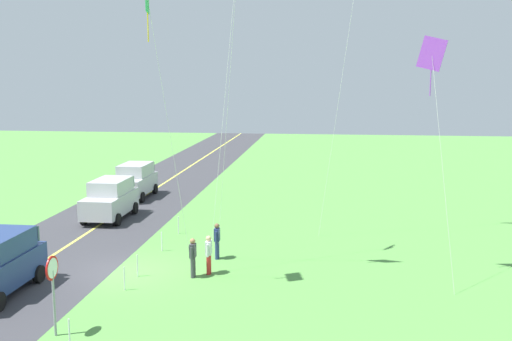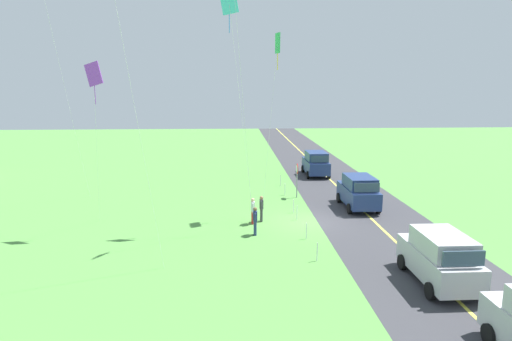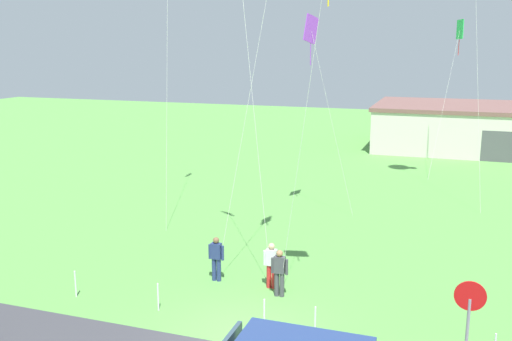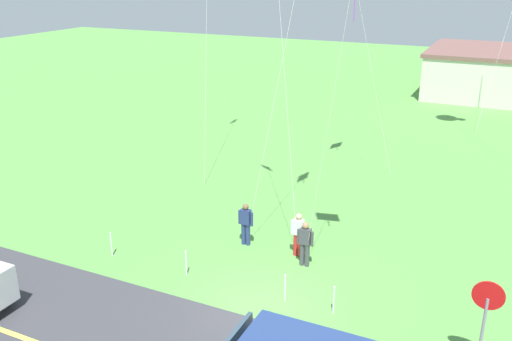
# 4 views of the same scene
# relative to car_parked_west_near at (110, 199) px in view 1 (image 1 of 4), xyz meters

# --- Properties ---
(ground_plane) EXTENTS (120.00, 120.00, 0.10)m
(ground_plane) POSITION_rel_car_parked_west_near_xyz_m (8.71, 3.92, -1.20)
(ground_plane) COLOR #549342
(asphalt_road) EXTENTS (120.00, 7.00, 0.00)m
(asphalt_road) POSITION_rel_car_parked_west_near_xyz_m (8.71, -0.08, -1.15)
(asphalt_road) COLOR #38383D
(asphalt_road) RESTS_ON ground
(road_centre_stripe) EXTENTS (120.00, 0.16, 0.00)m
(road_centre_stripe) POSITION_rel_car_parked_west_near_xyz_m (8.71, -0.08, -1.15)
(road_centre_stripe) COLOR #E5E04C
(road_centre_stripe) RESTS_ON asphalt_road
(car_parked_west_near) EXTENTS (4.40, 2.12, 2.24)m
(car_parked_west_near) POSITION_rel_car_parked_west_near_xyz_m (0.00, 0.00, 0.00)
(car_parked_west_near) COLOR #B7B7BC
(car_parked_west_near) RESTS_ON ground
(car_parked_west_far) EXTENTS (4.40, 2.12, 2.24)m
(car_parked_west_far) POSITION_rel_car_parked_west_near_xyz_m (-5.90, -0.55, 0.00)
(car_parked_west_far) COLOR #B7B7BC
(car_parked_west_far) RESTS_ON ground
(stop_sign) EXTENTS (0.76, 0.08, 2.56)m
(stop_sign) POSITION_rel_car_parked_west_near_xyz_m (14.70, 3.82, 0.65)
(stop_sign) COLOR gray
(stop_sign) RESTS_ON ground
(person_adult_near) EXTENTS (0.58, 0.22, 1.60)m
(person_adult_near) POSITION_rel_car_parked_west_near_xyz_m (6.52, 7.36, -0.29)
(person_adult_near) COLOR navy
(person_adult_near) RESTS_ON ground
(person_adult_companion) EXTENTS (0.58, 0.22, 1.60)m
(person_adult_companion) POSITION_rel_car_parked_west_near_xyz_m (8.98, 6.84, -0.29)
(person_adult_companion) COLOR #3F3F47
(person_adult_companion) RESTS_ON ground
(person_child_watcher) EXTENTS (0.58, 0.22, 1.60)m
(person_child_watcher) POSITION_rel_car_parked_west_near_xyz_m (8.53, 7.39, -0.29)
(person_child_watcher) COLOR red
(person_child_watcher) RESTS_ON ground
(kite_blue_mid) EXTENTS (2.09, 1.19, 11.35)m
(kite_blue_mid) POSITION_rel_car_parked_west_near_xyz_m (10.57, 5.79, 9.36)
(kite_blue_mid) COLOR silver
(kite_blue_mid) RESTS_ON ground
(kite_green_far) EXTENTS (2.29, 1.42, 9.50)m
(kite_green_far) POSITION_rel_car_parked_west_near_xyz_m (7.69, 15.98, 7.49)
(kite_green_far) COLOR silver
(kite_green_far) RESTS_ON ground
(fence_post_0) EXTENTS (0.05, 0.05, 0.90)m
(fence_post_0) POSITION_rel_car_parked_west_near_xyz_m (2.66, 4.62, -0.70)
(fence_post_0) COLOR silver
(fence_post_0) RESTS_ON ground
(fence_post_1) EXTENTS (0.05, 0.05, 0.90)m
(fence_post_1) POSITION_rel_car_parked_west_near_xyz_m (5.70, 4.62, -0.70)
(fence_post_1) COLOR silver
(fence_post_1) RESTS_ON ground
(fence_post_2) EXTENTS (0.05, 0.05, 0.90)m
(fence_post_2) POSITION_rel_car_parked_west_near_xyz_m (9.19, 4.62, -0.70)
(fence_post_2) COLOR silver
(fence_post_2) RESTS_ON ground
(fence_post_3) EXTENTS (0.05, 0.05, 0.90)m
(fence_post_3) POSITION_rel_car_parked_west_near_xyz_m (10.71, 4.62, -0.70)
(fence_post_3) COLOR silver
(fence_post_3) RESTS_ON ground
(fence_post_4) EXTENTS (0.05, 0.05, 0.90)m
(fence_post_4) POSITION_rel_car_parked_west_near_xyz_m (15.43, 4.62, -0.70)
(fence_post_4) COLOR silver
(fence_post_4) RESTS_ON ground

